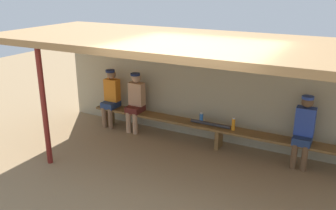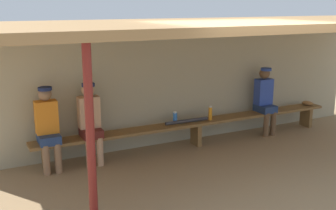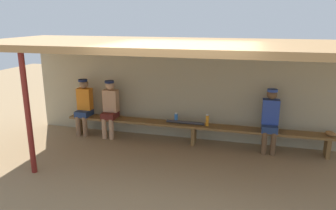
% 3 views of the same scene
% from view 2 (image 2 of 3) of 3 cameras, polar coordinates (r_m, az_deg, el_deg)
% --- Properties ---
extents(ground_plane, '(24.00, 24.00, 0.00)m').
position_cam_2_polar(ground_plane, '(6.62, 10.72, -9.41)').
color(ground_plane, '#937754').
extents(back_wall, '(8.00, 0.20, 2.20)m').
position_cam_2_polar(back_wall, '(7.91, 2.34, 3.01)').
color(back_wall, tan).
rests_on(back_wall, ground).
extents(dugout_roof, '(8.00, 2.80, 0.12)m').
position_cam_2_polar(dugout_roof, '(6.66, 7.92, 10.92)').
color(dugout_roof, '#9E7547').
rests_on(dugout_roof, back_wall).
extents(support_post, '(0.10, 0.10, 2.20)m').
position_cam_2_polar(support_post, '(4.65, -10.64, -5.04)').
color(support_post, maroon).
rests_on(support_post, ground).
extents(bench, '(6.00, 0.36, 0.46)m').
position_cam_2_polar(bench, '(7.69, 3.90, -2.78)').
color(bench, brown).
rests_on(bench, ground).
extents(player_rightmost, '(0.34, 0.42, 1.34)m').
position_cam_2_polar(player_rightmost, '(6.70, -16.29, -2.66)').
color(player_rightmost, navy).
rests_on(player_rightmost, ground).
extents(player_leftmost, '(0.34, 0.42, 1.34)m').
position_cam_2_polar(player_leftmost, '(8.51, 13.26, 0.99)').
color(player_leftmost, navy).
rests_on(player_leftmost, ground).
extents(player_in_red, '(0.34, 0.42, 1.34)m').
position_cam_2_polar(player_in_red, '(6.84, -10.71, -1.99)').
color(player_in_red, '#591E19').
rests_on(player_in_red, ground).
extents(water_bottle_orange, '(0.07, 0.07, 0.26)m').
position_cam_2_polar(water_bottle_orange, '(7.78, 5.86, -1.13)').
color(water_bottle_orange, orange).
rests_on(water_bottle_orange, bench).
extents(water_bottle_green, '(0.08, 0.08, 0.22)m').
position_cam_2_polar(water_bottle_green, '(7.49, 0.98, -1.80)').
color(water_bottle_green, blue).
rests_on(water_bottle_green, bench).
extents(baseball_glove_worn, '(0.25, 0.29, 0.09)m').
position_cam_2_polar(baseball_glove_worn, '(9.34, 18.72, 0.24)').
color(baseball_glove_worn, olive).
rests_on(baseball_glove_worn, bench).
extents(baseball_bat, '(0.86, 0.08, 0.07)m').
position_cam_2_polar(baseball_bat, '(7.57, 2.61, -2.21)').
color(baseball_bat, '#333338').
rests_on(baseball_bat, bench).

